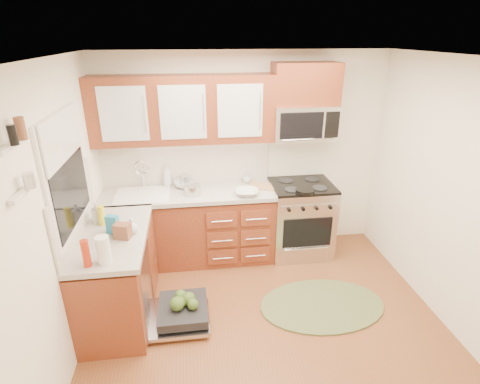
{
  "coord_description": "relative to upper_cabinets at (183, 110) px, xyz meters",
  "views": [
    {
      "loc": [
        -0.66,
        -2.7,
        2.67
      ],
      "look_at": [
        -0.18,
        0.85,
        1.14
      ],
      "focal_mm": 28.0,
      "sensor_mm": 36.0,
      "label": 1
    }
  ],
  "objects": [
    {
      "name": "floor",
      "position": [
        0.73,
        -1.57,
        -1.88
      ],
      "size": [
        3.5,
        3.5,
        0.0
      ],
      "primitive_type": "plane",
      "color": "brown",
      "rests_on": "ground"
    },
    {
      "name": "ceiling",
      "position": [
        0.73,
        -1.57,
        0.62
      ],
      "size": [
        3.5,
        3.5,
        0.0
      ],
      "primitive_type": "plane",
      "rotation": [
        3.14,
        0.0,
        0.0
      ],
      "color": "white",
      "rests_on": "ground"
    },
    {
      "name": "wall_back",
      "position": [
        0.73,
        0.18,
        -0.62
      ],
      "size": [
        3.5,
        0.04,
        2.5
      ],
      "primitive_type": "cube",
      "color": "white",
      "rests_on": "ground"
    },
    {
      "name": "wall_left",
      "position": [
        -1.02,
        -1.57,
        -0.62
      ],
      "size": [
        0.04,
        3.5,
        2.5
      ],
      "primitive_type": "cube",
      "color": "white",
      "rests_on": "ground"
    },
    {
      "name": "wall_right",
      "position": [
        2.48,
        -1.57,
        -0.62
      ],
      "size": [
        0.04,
        3.5,
        2.5
      ],
      "primitive_type": "cube",
      "color": "white",
      "rests_on": "ground"
    },
    {
      "name": "base_cabinet_back",
      "position": [
        0.0,
        -0.12,
        -1.45
      ],
      "size": [
        2.05,
        0.6,
        0.85
      ],
      "primitive_type": "cube",
      "color": "#5D2115",
      "rests_on": "ground"
    },
    {
      "name": "base_cabinet_left",
      "position": [
        -0.72,
        -1.05,
        -1.45
      ],
      "size": [
        0.6,
        1.25,
        0.85
      ],
      "primitive_type": "cube",
      "color": "#5D2115",
      "rests_on": "ground"
    },
    {
      "name": "countertop_back",
      "position": [
        0.0,
        -0.14,
        -0.97
      ],
      "size": [
        2.07,
        0.64,
        0.05
      ],
      "primitive_type": "cube",
      "color": "beige",
      "rests_on": "base_cabinet_back"
    },
    {
      "name": "countertop_left",
      "position": [
        -0.71,
        -1.05,
        -0.97
      ],
      "size": [
        0.64,
        1.27,
        0.05
      ],
      "primitive_type": "cube",
      "color": "beige",
      "rests_on": "base_cabinet_left"
    },
    {
      "name": "backsplash_back",
      "position": [
        0.0,
        0.16,
        -0.67
      ],
      "size": [
        2.05,
        0.02,
        0.57
      ],
      "primitive_type": "cube",
      "color": "beige",
      "rests_on": "ground"
    },
    {
      "name": "backsplash_left",
      "position": [
        -1.01,
        -1.05,
        -0.67
      ],
      "size": [
        0.02,
        1.25,
        0.57
      ],
      "primitive_type": "cube",
      "color": "beige",
      "rests_on": "ground"
    },
    {
      "name": "upper_cabinets",
      "position": [
        0.0,
        0.0,
        0.0
      ],
      "size": [
        2.05,
        0.35,
        0.75
      ],
      "primitive_type": null,
      "color": "#5D2115",
      "rests_on": "ground"
    },
    {
      "name": "cabinet_over_mw",
      "position": [
        1.41,
        0.0,
        0.26
      ],
      "size": [
        0.76,
        0.35,
        0.47
      ],
      "primitive_type": "cube",
      "color": "#5D2115",
      "rests_on": "ground"
    },
    {
      "name": "range",
      "position": [
        1.41,
        -0.15,
        -1.4
      ],
      "size": [
        0.76,
        0.64,
        0.95
      ],
      "primitive_type": null,
      "color": "silver",
      "rests_on": "ground"
    },
    {
      "name": "microwave",
      "position": [
        1.41,
        -0.02,
        -0.18
      ],
      "size": [
        0.76,
        0.38,
        0.4
      ],
      "primitive_type": null,
      "color": "silver",
      "rests_on": "ground"
    },
    {
      "name": "sink",
      "position": [
        -0.52,
        -0.16,
        -1.07
      ],
      "size": [
        0.62,
        0.5,
        0.26
      ],
      "primitive_type": null,
      "color": "white",
      "rests_on": "ground"
    },
    {
      "name": "dishwasher",
      "position": [
        -0.13,
        -1.27,
        -1.77
      ],
      "size": [
        0.7,
        0.6,
        0.2
      ],
      "primitive_type": null,
      "color": "silver",
      "rests_on": "ground"
    },
    {
      "name": "window",
      "position": [
        -1.01,
        -1.07,
        -0.32
      ],
      "size": [
        0.03,
        1.05,
        1.05
      ],
      "primitive_type": null,
      "color": "white",
      "rests_on": "ground"
    },
    {
      "name": "window_blind",
      "position": [
        -0.98,
        -1.07,
        0.0
      ],
      "size": [
        0.02,
        0.96,
        0.4
      ],
      "primitive_type": "cube",
      "color": "white",
      "rests_on": "ground"
    },
    {
      "name": "shelf_upper",
      "position": [
        -0.99,
        -1.92,
        0.17
      ],
      "size": [
        0.04,
        0.4,
        0.03
      ],
      "primitive_type": "cube",
      "color": "white",
      "rests_on": "ground"
    },
    {
      "name": "shelf_lower",
      "position": [
        -0.99,
        -1.92,
        -0.12
      ],
      "size": [
        0.04,
        0.4,
        0.03
      ],
      "primitive_type": "cube",
      "color": "white",
      "rests_on": "ground"
    },
    {
      "name": "rug",
      "position": [
        1.36,
        -1.25,
        -1.86
      ],
      "size": [
        1.56,
        1.32,
        0.02
      ],
      "primitive_type": null,
      "rotation": [
        0.0,
        0.0,
        -0.41
      ],
      "color": "olive",
      "rests_on": "ground"
    },
    {
      "name": "skillet",
      "position": [
        1.36,
        -0.4,
        -0.9
      ],
      "size": [
        0.27,
        0.27,
        0.04
      ],
      "primitive_type": "cylinder",
      "rotation": [
        0.0,
        0.0,
        -0.3
      ],
      "color": "black",
      "rests_on": "range"
    },
    {
      "name": "stock_pot",
      "position": [
        0.06,
        -0.23,
        -0.89
      ],
      "size": [
        0.25,
        0.25,
        0.11
      ],
      "primitive_type": "cylinder",
      "rotation": [
        0.0,
        0.0,
        0.44
      ],
      "color": "silver",
      "rests_on": "countertop_back"
    },
    {
      "name": "cutting_board",
      "position": [
        0.91,
        -0.11,
        -0.94
      ],
      "size": [
        0.36,
        0.28,
        0.02
      ],
      "primitive_type": "cube",
      "rotation": [
        0.0,
        0.0,
        -0.28
      ],
      "color": "#B97B55",
      "rests_on": "countertop_back"
    },
    {
      "name": "canister",
      "position": [
        -0.03,
        0.07,
        -0.88
      ],
      "size": [
        0.12,
        0.12,
        0.15
      ],
      "primitive_type": "cylinder",
      "rotation": [
        0.0,
        0.0,
        0.29
      ],
      "color": "silver",
      "rests_on": "countertop_back"
    },
    {
      "name": "paper_towel_roll",
      "position": [
        -0.68,
        -1.54,
        -0.83
      ],
      "size": [
        0.13,
        0.13,
        0.24
      ],
      "primitive_type": "cylinder",
      "rotation": [
        0.0,
        0.0,
        0.22
      ],
      "color": "white",
      "rests_on": "countertop_left"
    },
    {
      "name": "mustard_bottle",
      "position": [
        -0.84,
        -0.85,
        -0.85
      ],
      "size": [
        0.08,
        0.08,
        0.2
      ],
      "primitive_type": "cylinder",
      "rotation": [
        0.0,
        0.0,
        -0.38
      ],
      "color": "yellow",
      "rests_on": "countertop_left"
    },
    {
      "name": "red_bottle",
      "position": [
        -0.81,
        -1.57,
        -0.83
      ],
      "size": [
        0.08,
        0.08,
        0.24
      ],
      "primitive_type": "cylinder",
      "rotation": [
        0.0,
        0.0,
        0.38
      ],
      "color": "#B52B0F",
      "rests_on": "countertop_left"
    },
    {
      "name": "wooden_box",
      "position": [
        -0.6,
        -1.15,
        -0.88
      ],
      "size": [
        0.17,
        0.14,
        0.14
      ],
      "primitive_type": "cube",
      "rotation": [
        0.0,
        0.0,
        -0.3
      ],
      "color": "brown",
      "rests_on": "countertop_left"
    },
    {
      "name": "blue_carton",
      "position": [
        -0.7,
        -1.03,
        -0.86
      ],
      "size": [
        0.13,
        0.1,
        0.18
      ],
      "primitive_type": "cube",
      "rotation": [
        0.0,
        0.0,
        -0.31
      ],
      "color": "teal",
      "rests_on": "countertop_left"
    },
    {
      "name": "bowl_a",
      "position": [
        0.68,
        -0.32,
        -0.92
      ],
      "size": [
        0.28,
        0.28,
        0.07
      ],
      "primitive_type": "imported",
      "rotation": [
        0.0,
        0.0,
        -0.07
      ],
      "color": "#999999",
      "rests_on": "countertop_back"
    },
    {
      "name": "bowl_b",
      "position": [
        -0.04,
        0.03,
        -0.91
      ],
      "size": [
        0.26,
        0.26,
        0.08
      ],
      "primitive_type": "imported",
      "rotation": [
        0.0,
        0.0,
        0.03
      ],
      "color": "#999999",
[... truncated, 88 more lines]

